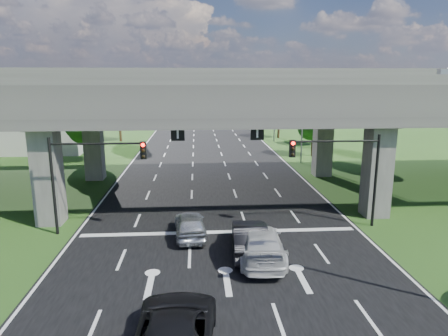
{
  "coord_description": "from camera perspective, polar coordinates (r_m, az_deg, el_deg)",
  "views": [
    {
      "loc": [
        -1.33,
        -19.85,
        9.34
      ],
      "look_at": [
        0.63,
        8.37,
        3.03
      ],
      "focal_mm": 32.0,
      "sensor_mm": 36.0,
      "label": 1
    }
  ],
  "objects": [
    {
      "name": "tree_left_far",
      "position": [
        63.07,
        -14.74,
        8.34
      ],
      "size": [
        4.8,
        4.8,
        8.32
      ],
      "color": "black",
      "rests_on": "ground"
    },
    {
      "name": "streetlight_far",
      "position": [
        45.45,
        10.71,
        7.94
      ],
      "size": [
        3.38,
        0.25,
        10.0
      ],
      "color": "gray",
      "rests_on": "ground"
    },
    {
      "name": "warehouse",
      "position": [
        60.59,
        -28.04,
        4.13
      ],
      "size": [
        20.0,
        10.0,
        4.0
      ],
      "primitive_type": "cube",
      "color": "#9E9E99",
      "rests_on": "ground"
    },
    {
      "name": "tree_right_near",
      "position": [
        50.2,
        12.78,
        6.72
      ],
      "size": [
        4.2,
        4.2,
        7.28
      ],
      "color": "black",
      "rests_on": "ground"
    },
    {
      "name": "tree_right_far",
      "position": [
        65.39,
        7.93,
        8.48
      ],
      "size": [
        4.5,
        4.5,
        7.8
      ],
      "color": "black",
      "rests_on": "ground"
    },
    {
      "name": "tree_left_mid",
      "position": [
        56.31,
        -20.2,
        6.54
      ],
      "size": [
        3.91,
        3.9,
        6.76
      ],
      "color": "black",
      "rests_on": "ground"
    },
    {
      "name": "car_trailing",
      "position": [
        14.79,
        -7.12,
        -22.49
      ],
      "size": [
        3.16,
        6.2,
        1.68
      ],
      "primitive_type": "imported",
      "rotation": [
        0.0,
        0.0,
        3.08
      ],
      "color": "black",
      "rests_on": "road"
    },
    {
      "name": "car_dark",
      "position": [
        22.1,
        3.67,
        -9.95
      ],
      "size": [
        2.13,
        5.31,
        1.71
      ],
      "primitive_type": "imported",
      "rotation": [
        0.0,
        0.0,
        3.08
      ],
      "color": "black",
      "rests_on": "road"
    },
    {
      "name": "road",
      "position": [
        31.3,
        -1.36,
        -4.77
      ],
      "size": [
        18.0,
        120.0,
        0.03
      ],
      "primitive_type": "cube",
      "color": "black",
      "rests_on": "ground"
    },
    {
      "name": "overpass",
      "position": [
        31.91,
        -1.6,
        10.01
      ],
      "size": [
        80.0,
        15.0,
        10.0
      ],
      "color": "#3A3735",
      "rests_on": "ground"
    },
    {
      "name": "streetlight_beyond",
      "position": [
        61.03,
        6.92,
        9.19
      ],
      "size": [
        3.38,
        0.25,
        10.0
      ],
      "color": "gray",
      "rests_on": "ground"
    },
    {
      "name": "tree_right_mid",
      "position": [
        58.72,
        13.37,
        7.18
      ],
      "size": [
        3.91,
        3.9,
        6.76
      ],
      "color": "black",
      "rests_on": "ground"
    },
    {
      "name": "car_silver",
      "position": [
        24.4,
        -4.87,
        -7.98
      ],
      "size": [
        2.13,
        4.6,
        1.53
      ],
      "primitive_type": "imported",
      "rotation": [
        0.0,
        0.0,
        3.22
      ],
      "color": "#B8BCC0",
      "rests_on": "road"
    },
    {
      "name": "signal_right",
      "position": [
        26.01,
        16.73,
        0.6
      ],
      "size": [
        5.76,
        0.54,
        6.0
      ],
      "color": "black",
      "rests_on": "ground"
    },
    {
      "name": "car_white",
      "position": [
        21.53,
        5.17,
        -10.64
      ],
      "size": [
        2.7,
        5.95,
        1.69
      ],
      "primitive_type": "imported",
      "rotation": [
        0.0,
        0.0,
        3.08
      ],
      "color": "#B2B2B2",
      "rests_on": "road"
    },
    {
      "name": "tree_left_near",
      "position": [
        47.77,
        -19.4,
        6.43
      ],
      "size": [
        4.5,
        4.5,
        7.8
      ],
      "color": "black",
      "rests_on": "ground"
    },
    {
      "name": "signal_left",
      "position": [
        25.2,
        -18.82,
        0.08
      ],
      "size": [
        5.76,
        0.54,
        6.0
      ],
      "color": "black",
      "rests_on": "ground"
    },
    {
      "name": "ground",
      "position": [
        21.98,
        -0.13,
        -12.58
      ],
      "size": [
        160.0,
        160.0,
        0.0
      ],
      "primitive_type": "plane",
      "color": "#274917",
      "rests_on": "ground"
    }
  ]
}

